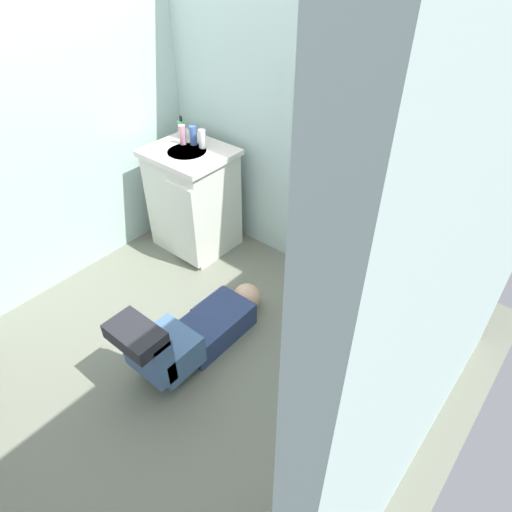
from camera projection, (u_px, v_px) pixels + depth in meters
ground_plane at (211, 342)px, 2.90m from camera, size 3.01×3.06×0.04m
wall_back at (319, 110)px, 2.78m from camera, size 2.67×0.08×2.40m
wall_left at (48, 110)px, 2.78m from camera, size 0.08×2.06×2.40m
wall_right at (470, 291)px, 1.49m from camera, size 0.08×2.06×2.40m
toilet at (399, 298)px, 2.67m from camera, size 0.36×0.46×0.75m
vanity_cabinet at (193, 199)px, 3.45m from camera, size 0.60×0.53×0.82m
faucet at (202, 137)px, 3.25m from camera, size 0.02×0.02×0.10m
person_plumber at (191, 333)px, 2.71m from camera, size 0.39×1.06×0.52m
tissue_box at (415, 229)px, 2.47m from camera, size 0.22×0.11×0.10m
soap_dispenser at (182, 129)px, 3.33m from camera, size 0.06×0.06×0.17m
bottle_pink at (182, 135)px, 3.24m from camera, size 0.05×0.05×0.14m
bottle_blue at (193, 135)px, 3.23m from camera, size 0.05×0.05×0.14m
bottle_white at (202, 139)px, 3.19m from camera, size 0.05×0.05×0.13m
paper_towel_roll at (323, 334)px, 2.78m from camera, size 0.11×0.11×0.22m
toilet_paper_roll at (354, 453)px, 2.25m from camera, size 0.11×0.11×0.10m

